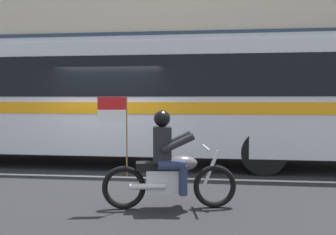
# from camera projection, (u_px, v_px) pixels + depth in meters

# --- Properties ---
(ground_plane) EXTENTS (60.00, 60.00, 0.00)m
(ground_plane) POSITION_uv_depth(u_px,v_px,m) (108.00, 171.00, 8.93)
(ground_plane) COLOR black
(sidewalk_curb) EXTENTS (28.00, 3.80, 0.15)m
(sidewalk_curb) POSITION_uv_depth(u_px,v_px,m) (145.00, 143.00, 13.99)
(sidewalk_curb) COLOR #A39E93
(sidewalk_curb) RESTS_ON ground_plane
(lane_center_stripe) EXTENTS (26.60, 0.14, 0.01)m
(lane_center_stripe) POSITION_uv_depth(u_px,v_px,m) (101.00, 177.00, 8.34)
(lane_center_stripe) COLOR silver
(lane_center_stripe) RESTS_ON ground_plane
(office_building_facade) EXTENTS (28.00, 0.89, 11.03)m
(office_building_facade) POSITION_uv_depth(u_px,v_px,m) (154.00, 11.00, 15.98)
(office_building_facade) COLOR #B2A893
(office_building_facade) RESTS_ON ground_plane
(transit_bus) EXTENTS (13.34, 2.78, 3.22)m
(transit_bus) POSITION_uv_depth(u_px,v_px,m) (119.00, 94.00, 10.02)
(transit_bus) COLOR silver
(transit_bus) RESTS_ON ground_plane
(motorcycle_with_rider) EXTENTS (2.17, 0.73, 1.78)m
(motorcycle_with_rider) POSITION_uv_depth(u_px,v_px,m) (168.00, 167.00, 5.90)
(motorcycle_with_rider) COLOR black
(motorcycle_with_rider) RESTS_ON ground_plane
(fire_hydrant) EXTENTS (0.22, 0.30, 0.75)m
(fire_hydrant) POSITION_uv_depth(u_px,v_px,m) (188.00, 136.00, 12.31)
(fire_hydrant) COLOR red
(fire_hydrant) RESTS_ON sidewalk_curb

